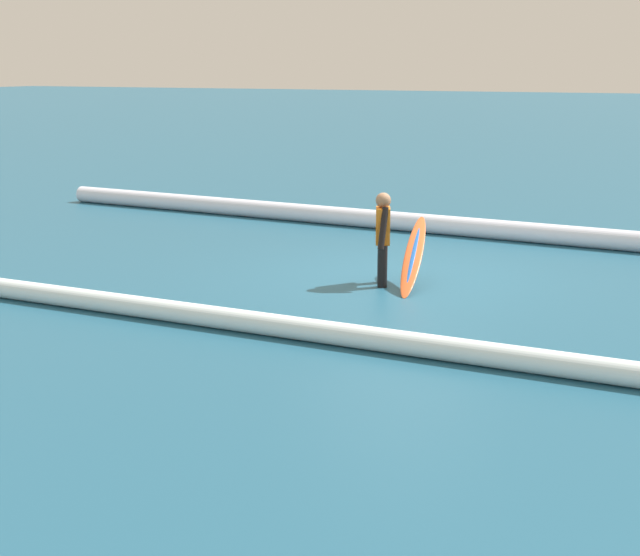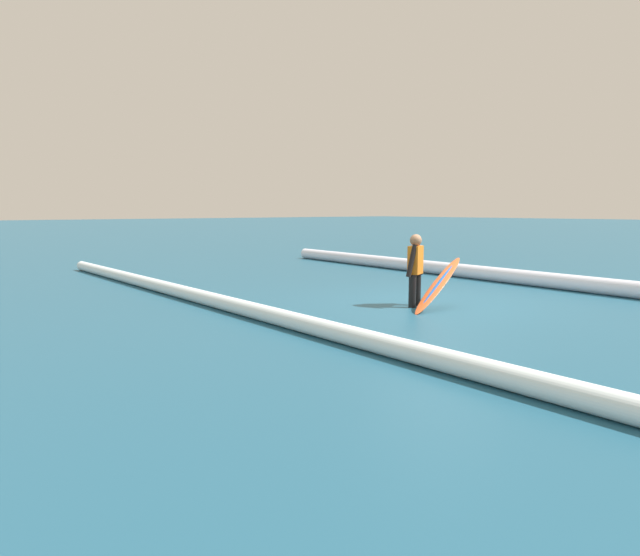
# 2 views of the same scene
# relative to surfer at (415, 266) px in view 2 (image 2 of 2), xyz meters

# --- Properties ---
(ground_plane) EXTENTS (198.71, 198.71, 0.00)m
(ground_plane) POSITION_rel_surfer_xyz_m (-0.04, -0.67, -0.75)
(ground_plane) COLOR #215671
(surfer) EXTENTS (0.32, 0.63, 1.35)m
(surfer) POSITION_rel_surfer_xyz_m (0.00, 0.00, 0.00)
(surfer) COLOR black
(surfer) RESTS_ON ground_plane
(surfboard) EXTENTS (0.59, 1.67, 0.92)m
(surfboard) POSITION_rel_surfer_xyz_m (-0.41, -0.17, -0.31)
(surfboard) COLOR #E55926
(surfboard) RESTS_ON ground_plane
(wave_crest_foreground) EXTENTS (16.83, 1.13, 0.36)m
(wave_crest_foreground) POSITION_rel_surfer_xyz_m (1.07, -4.33, -0.57)
(wave_crest_foreground) COLOR white
(wave_crest_foreground) RESTS_ON ground_plane
(wave_crest_midground) EXTENTS (25.43, 0.31, 0.27)m
(wave_crest_midground) POSITION_rel_surfer_xyz_m (-2.26, 2.97, -0.62)
(wave_crest_midground) COLOR white
(wave_crest_midground) RESTS_ON ground_plane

